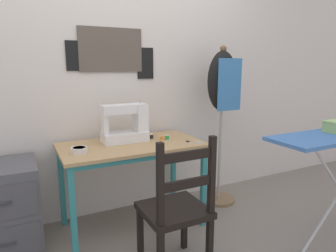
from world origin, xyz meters
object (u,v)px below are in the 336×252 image
at_px(scissors, 192,142).
at_px(filing_cabinet, 6,208).
at_px(wooden_chair, 176,210).
at_px(dress_form, 222,92).
at_px(fabric_bowl, 79,150).
at_px(thread_spool_mid_table, 162,138).
at_px(sewing_machine, 127,124).
at_px(thread_spool_near_machine, 151,136).
at_px(thread_spool_far_edge, 167,137).

height_order(scissors, filing_cabinet, scissors).
relative_size(wooden_chair, dress_form, 0.61).
xyz_separation_m(fabric_bowl, filing_cabinet, (-0.50, 0.16, -0.40)).
bearing_deg(thread_spool_mid_table, wooden_chair, -108.00).
bearing_deg(dress_form, sewing_machine, 177.93).
xyz_separation_m(filing_cabinet, dress_form, (1.83, -0.02, 0.75)).
distance_m(thread_spool_near_machine, dress_form, 0.79).
distance_m(sewing_machine, filing_cabinet, 1.06).
height_order(thread_spool_near_machine, dress_form, dress_form).
relative_size(thread_spool_mid_table, wooden_chair, 0.04).
bearing_deg(wooden_chair, fabric_bowl, 128.92).
height_order(sewing_machine, wooden_chair, sewing_machine).
distance_m(wooden_chair, dress_form, 1.30).
height_order(sewing_machine, thread_spool_far_edge, sewing_machine).
relative_size(fabric_bowl, thread_spool_near_machine, 2.57).
bearing_deg(filing_cabinet, thread_spool_far_edge, -3.99).
distance_m(filing_cabinet, dress_form, 1.98).
height_order(fabric_bowl, thread_spool_mid_table, fabric_bowl).
bearing_deg(thread_spool_near_machine, wooden_chair, -102.02).
height_order(sewing_machine, fabric_bowl, sewing_machine).
relative_size(thread_spool_mid_table, dress_form, 0.03).
xyz_separation_m(sewing_machine, thread_spool_mid_table, (0.26, -0.10, -0.12)).
height_order(thread_spool_near_machine, thread_spool_mid_table, thread_spool_near_machine).
bearing_deg(thread_spool_mid_table, dress_form, 5.65).
relative_size(sewing_machine, thread_spool_mid_table, 9.87).
relative_size(fabric_bowl, thread_spool_far_edge, 2.72).
relative_size(sewing_machine, thread_spool_far_edge, 9.21).
height_order(scissors, thread_spool_far_edge, thread_spool_far_edge).
bearing_deg(sewing_machine, wooden_chair, -86.35).
bearing_deg(filing_cabinet, sewing_machine, 0.81).
bearing_deg(wooden_chair, dress_form, 39.77).
xyz_separation_m(fabric_bowl, scissors, (0.87, -0.09, -0.02)).
bearing_deg(fabric_bowl, sewing_machine, 22.30).
height_order(fabric_bowl, thread_spool_far_edge, fabric_bowl).
distance_m(thread_spool_mid_table, dress_form, 0.74).
bearing_deg(wooden_chair, thread_spool_far_edge, 68.13).
distance_m(scissors, filing_cabinet, 1.44).
bearing_deg(thread_spool_near_machine, dress_form, -1.67).
height_order(scissors, wooden_chair, wooden_chair).
height_order(filing_cabinet, dress_form, dress_form).
bearing_deg(dress_form, filing_cabinet, 179.37).
distance_m(fabric_bowl, scissors, 0.88).
bearing_deg(fabric_bowl, thread_spool_mid_table, 6.28).
bearing_deg(scissors, thread_spool_far_edge, 131.31).
distance_m(thread_spool_mid_table, thread_spool_far_edge, 0.05).
bearing_deg(wooden_chair, sewing_machine, 93.65).
distance_m(thread_spool_far_edge, dress_form, 0.70).
bearing_deg(fabric_bowl, wooden_chair, -51.08).
xyz_separation_m(sewing_machine, dress_form, (0.91, -0.03, 0.22)).
relative_size(thread_spool_near_machine, filing_cabinet, 0.07).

